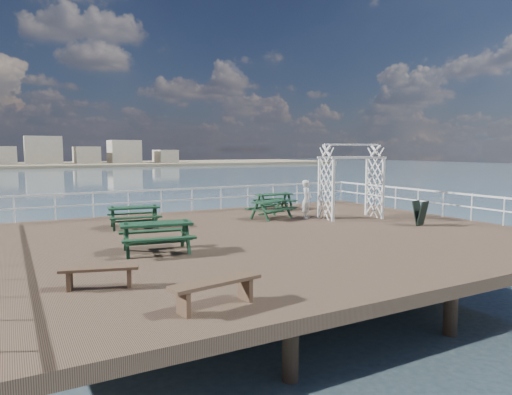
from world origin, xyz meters
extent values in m
cube|color=brown|center=(0.00, 0.00, -0.15)|extent=(18.00, 14.00, 0.30)
plane|color=#466076|center=(0.00, 40.00, -2.00)|extent=(300.00, 300.00, 0.00)
cube|color=tan|center=(15.00, 135.00, -1.60)|extent=(160.00, 40.00, 0.80)
cube|color=beige|center=(-8.00, 132.00, 1.30)|extent=(6.00, 8.00, 5.00)
cube|color=beige|center=(2.00, 132.00, 2.80)|extent=(10.00, 8.00, 8.00)
cube|color=beige|center=(14.00, 132.00, 1.30)|extent=(7.00, 8.00, 5.00)
cube|color=beige|center=(25.00, 132.00, 2.30)|extent=(9.00, 8.00, 7.00)
cube|color=beige|center=(38.00, 132.00, 0.80)|extent=(6.00, 8.00, 4.00)
cylinder|color=brown|center=(-7.50, 5.50, -1.35)|extent=(0.36, 0.36, 2.10)
cylinder|color=brown|center=(7.50, 5.50, -1.35)|extent=(0.36, 0.36, 2.10)
cube|color=white|center=(0.00, 6.85, 1.05)|extent=(17.70, 0.07, 0.07)
cube|color=white|center=(0.00, 6.85, 0.55)|extent=(17.70, 0.05, 0.05)
cube|color=white|center=(8.85, 0.00, 1.05)|extent=(0.07, 13.70, 0.07)
cube|color=white|center=(8.85, 0.00, 0.55)|extent=(0.05, 13.70, 0.05)
cube|color=#12311A|center=(-3.52, 3.50, 0.74)|extent=(1.88, 0.91, 0.06)
cube|color=#12311A|center=(-3.45, 4.10, 0.45)|extent=(1.83, 0.46, 0.05)
cube|color=#12311A|center=(-3.59, 2.90, 0.45)|extent=(1.83, 0.46, 0.05)
cube|color=#12311A|center=(-4.27, 3.59, 0.43)|extent=(0.25, 1.46, 0.06)
cube|color=#12311A|center=(-2.77, 3.41, 0.43)|extent=(0.25, 1.46, 0.06)
cube|color=#12311A|center=(-4.23, 3.89, 0.38)|extent=(0.14, 0.53, 0.88)
cube|color=#12311A|center=(-4.31, 3.29, 0.38)|extent=(0.14, 0.53, 0.88)
cube|color=#12311A|center=(-2.74, 3.71, 0.38)|extent=(0.14, 0.53, 0.88)
cube|color=#12311A|center=(-2.81, 3.11, 0.38)|extent=(0.14, 0.53, 0.88)
cube|color=#12311A|center=(-3.52, 3.50, 0.25)|extent=(1.61, 0.27, 0.06)
cube|color=#12311A|center=(2.05, 3.01, 0.71)|extent=(1.86, 1.20, 0.06)
cube|color=#12311A|center=(1.86, 3.56, 0.43)|extent=(1.72, 0.79, 0.05)
cube|color=#12311A|center=(2.23, 2.47, 0.43)|extent=(1.72, 0.79, 0.05)
cube|color=#12311A|center=(1.36, 2.78, 0.41)|extent=(0.52, 1.35, 0.06)
cube|color=#12311A|center=(2.73, 3.25, 0.41)|extent=(0.52, 1.35, 0.06)
cube|color=#12311A|center=(1.27, 3.06, 0.37)|extent=(0.23, 0.50, 0.85)
cube|color=#12311A|center=(1.46, 2.51, 0.37)|extent=(0.23, 0.50, 0.85)
cube|color=#12311A|center=(2.64, 3.52, 0.37)|extent=(0.23, 0.50, 0.85)
cube|color=#12311A|center=(2.83, 2.97, 0.37)|extent=(0.23, 0.50, 0.85)
cube|color=#12311A|center=(2.05, 3.01, 0.24)|extent=(1.49, 0.57, 0.06)
cube|color=#12311A|center=(3.66, 5.46, 0.72)|extent=(1.77, 0.71, 0.06)
cube|color=#12311A|center=(3.65, 6.05, 0.44)|extent=(1.76, 0.27, 0.05)
cube|color=#12311A|center=(3.66, 4.88, 0.44)|extent=(1.76, 0.27, 0.05)
cube|color=#12311A|center=(2.92, 5.45, 0.42)|extent=(0.10, 1.42, 0.06)
cube|color=#12311A|center=(4.39, 5.47, 0.42)|extent=(0.10, 1.42, 0.06)
cube|color=#12311A|center=(2.92, 5.75, 0.37)|extent=(0.09, 0.51, 0.86)
cube|color=#12311A|center=(2.93, 5.16, 0.37)|extent=(0.09, 0.51, 0.86)
cube|color=#12311A|center=(4.38, 5.77, 0.37)|extent=(0.09, 0.51, 0.86)
cube|color=#12311A|center=(4.39, 5.18, 0.37)|extent=(0.09, 0.51, 0.86)
cube|color=#12311A|center=(3.66, 5.46, 0.24)|extent=(1.57, 0.10, 0.06)
cube|color=#12311A|center=(-3.97, -0.88, 0.80)|extent=(2.05, 1.05, 0.07)
cube|color=#12311A|center=(-3.87, -0.24, 0.49)|extent=(1.97, 0.57, 0.05)
cube|color=#12311A|center=(-4.07, -1.52, 0.49)|extent=(1.97, 0.57, 0.05)
cube|color=#12311A|center=(-4.77, -0.75, 0.47)|extent=(0.33, 1.57, 0.07)
cube|color=#12311A|center=(-3.16, -1.00, 0.47)|extent=(0.33, 1.57, 0.07)
cube|color=#12311A|center=(-4.72, -0.43, 0.41)|extent=(0.17, 0.57, 0.95)
cube|color=#12311A|center=(-4.82, -1.08, 0.41)|extent=(0.17, 0.57, 0.95)
cube|color=#12311A|center=(-3.11, -0.68, 0.41)|extent=(0.17, 0.57, 0.95)
cube|color=#12311A|center=(-3.21, -1.33, 0.41)|extent=(0.17, 0.57, 0.95)
cube|color=#12311A|center=(-3.97, -0.88, 0.27)|extent=(1.73, 0.35, 0.07)
cube|color=brown|center=(-5.96, -3.58, 0.42)|extent=(1.61, 0.80, 0.06)
cube|color=brown|center=(-6.53, -3.42, 0.20)|extent=(0.17, 0.34, 0.39)
cube|color=brown|center=(-5.40, -3.75, 0.20)|extent=(0.17, 0.34, 0.39)
cube|color=brown|center=(-4.32, -5.80, 0.48)|extent=(1.82, 0.70, 0.07)
cube|color=brown|center=(-4.97, -5.91, 0.22)|extent=(0.15, 0.39, 0.44)
cube|color=brown|center=(-3.66, -5.69, 0.22)|extent=(0.15, 0.39, 0.44)
cube|color=white|center=(3.76, 1.09, 1.25)|extent=(0.11, 0.11, 2.50)
cube|color=white|center=(3.99, 2.32, 1.25)|extent=(0.11, 0.11, 2.50)
cube|color=white|center=(6.01, 0.68, 1.25)|extent=(0.11, 0.11, 2.50)
cube|color=white|center=(6.24, 1.91, 1.25)|extent=(0.11, 0.11, 2.50)
cube|color=white|center=(4.89, 0.89, 2.54)|extent=(2.47, 0.53, 0.08)
cube|color=white|center=(5.11, 2.12, 2.54)|extent=(2.47, 0.53, 0.08)
cube|color=white|center=(5.00, 1.50, 3.07)|extent=(2.47, 0.52, 0.07)
cube|color=black|center=(6.14, -1.28, 0.46)|extent=(0.62, 0.40, 0.95)
cube|color=black|center=(6.09, -1.10, 0.46)|extent=(0.62, 0.40, 0.95)
imported|color=silver|center=(3.37, 2.35, 0.80)|extent=(0.70, 0.67, 1.61)
camera|label=1|loc=(-7.53, -13.21, 2.86)|focal=32.00mm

